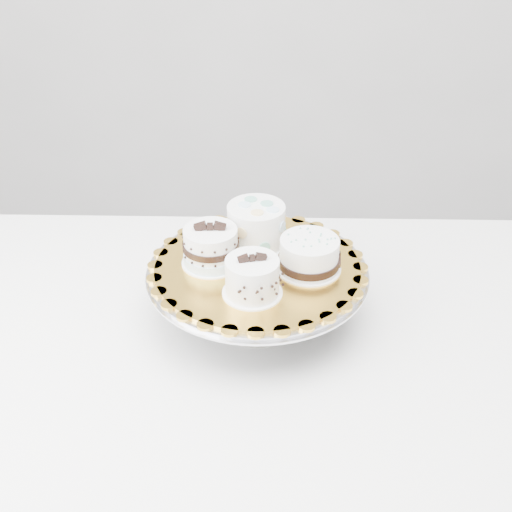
{
  "coord_description": "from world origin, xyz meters",
  "views": [
    {
      "loc": [
        -0.03,
        -0.87,
        1.5
      ],
      "look_at": [
        -0.05,
        0.09,
        0.87
      ],
      "focal_mm": 45.0,
      "sensor_mm": 36.0,
      "label": 1
    }
  ],
  "objects_px": {
    "cake_stand": "(257,283)",
    "cake_dots": "(256,225)",
    "cake_ribbon": "(310,255)",
    "cake_swirl": "(252,278)",
    "cake_banded": "(211,248)",
    "cake_board": "(258,266)",
    "table": "(247,364)"
  },
  "relations": [
    {
      "from": "cake_stand",
      "to": "cake_banded",
      "type": "height_order",
      "value": "cake_banded"
    },
    {
      "from": "cake_swirl",
      "to": "cake_banded",
      "type": "distance_m",
      "value": 0.12
    },
    {
      "from": "cake_stand",
      "to": "cake_banded",
      "type": "bearing_deg",
      "value": 175.68
    },
    {
      "from": "cake_swirl",
      "to": "cake_banded",
      "type": "bearing_deg",
      "value": 117.83
    },
    {
      "from": "cake_board",
      "to": "cake_swirl",
      "type": "xyz_separation_m",
      "value": [
        -0.01,
        -0.08,
        0.03
      ]
    },
    {
      "from": "table",
      "to": "cake_ribbon",
      "type": "xyz_separation_m",
      "value": [
        0.11,
        0.05,
        0.21
      ]
    },
    {
      "from": "cake_board",
      "to": "cake_ribbon",
      "type": "bearing_deg",
      "value": -5.84
    },
    {
      "from": "cake_stand",
      "to": "cake_banded",
      "type": "distance_m",
      "value": 0.11
    },
    {
      "from": "cake_stand",
      "to": "cake_dots",
      "type": "distance_m",
      "value": 0.11
    },
    {
      "from": "cake_stand",
      "to": "cake_swirl",
      "type": "height_order",
      "value": "cake_swirl"
    },
    {
      "from": "cake_dots",
      "to": "cake_ribbon",
      "type": "xyz_separation_m",
      "value": [
        0.1,
        -0.08,
        -0.01
      ]
    },
    {
      "from": "table",
      "to": "cake_dots",
      "type": "bearing_deg",
      "value": 83.88
    },
    {
      "from": "cake_board",
      "to": "cake_stand",
      "type": "bearing_deg",
      "value": 0.0
    },
    {
      "from": "cake_stand",
      "to": "cake_dots",
      "type": "bearing_deg",
      "value": 92.8
    },
    {
      "from": "cake_swirl",
      "to": "cake_dots",
      "type": "height_order",
      "value": "same"
    },
    {
      "from": "table",
      "to": "cake_dots",
      "type": "distance_m",
      "value": 0.26
    },
    {
      "from": "cake_swirl",
      "to": "cake_board",
      "type": "bearing_deg",
      "value": 73.1
    },
    {
      "from": "cake_swirl",
      "to": "cake_dots",
      "type": "distance_m",
      "value": 0.16
    },
    {
      "from": "cake_banded",
      "to": "cake_dots",
      "type": "xyz_separation_m",
      "value": [
        0.08,
        0.07,
        0.01
      ]
    },
    {
      "from": "cake_banded",
      "to": "cake_dots",
      "type": "height_order",
      "value": "cake_banded"
    },
    {
      "from": "cake_swirl",
      "to": "cake_banded",
      "type": "relative_size",
      "value": 0.99
    },
    {
      "from": "table",
      "to": "cake_dots",
      "type": "xyz_separation_m",
      "value": [
        0.01,
        0.13,
        0.22
      ]
    },
    {
      "from": "cake_dots",
      "to": "cake_ribbon",
      "type": "relative_size",
      "value": 1.07
    },
    {
      "from": "cake_board",
      "to": "cake_ribbon",
      "type": "xyz_separation_m",
      "value": [
        0.09,
        -0.01,
        0.03
      ]
    },
    {
      "from": "cake_banded",
      "to": "cake_ribbon",
      "type": "relative_size",
      "value": 0.89
    },
    {
      "from": "table",
      "to": "cake_swirl",
      "type": "bearing_deg",
      "value": -67.59
    },
    {
      "from": "cake_stand",
      "to": "cake_board",
      "type": "xyz_separation_m",
      "value": [
        -0.0,
        0.0,
        0.04
      ]
    },
    {
      "from": "table",
      "to": "cake_ribbon",
      "type": "height_order",
      "value": "cake_ribbon"
    },
    {
      "from": "table",
      "to": "cake_banded",
      "type": "bearing_deg",
      "value": 135.76
    },
    {
      "from": "cake_dots",
      "to": "cake_ribbon",
      "type": "height_order",
      "value": "cake_dots"
    },
    {
      "from": "cake_board",
      "to": "table",
      "type": "bearing_deg",
      "value": -108.11
    },
    {
      "from": "table",
      "to": "cake_banded",
      "type": "distance_m",
      "value": 0.23
    }
  ]
}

